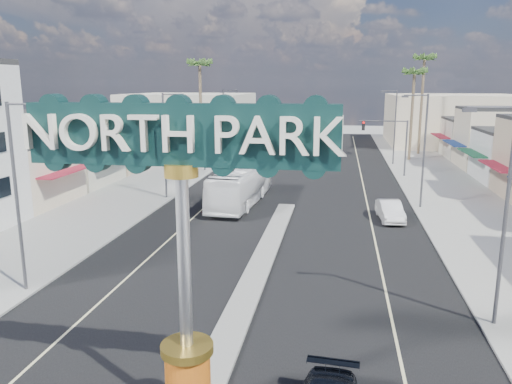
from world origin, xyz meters
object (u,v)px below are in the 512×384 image
(traffic_signal_right, at_px, (389,137))
(palm_left_far, at_px, (200,69))
(palm_right_mid, at_px, (414,77))
(traffic_signal_left, at_px, (220,134))
(palm_right_far, at_px, (424,64))
(streetlight_l_near, at_px, (19,188))
(streetlight_r_near, at_px, (502,207))
(car_parked_left, at_px, (219,195))
(streetlight_l_mid, at_px, (166,140))
(city_bus, at_px, (241,184))
(gateway_sign, at_px, (183,231))
(car_parked_right, at_px, (390,211))
(streetlight_r_far, at_px, (394,123))
(streetlight_l_far, at_px, (225,121))
(streetlight_r_mid, at_px, (422,145))

(traffic_signal_right, relative_size, palm_left_far, 0.46)
(palm_right_mid, bearing_deg, traffic_signal_left, -151.58)
(palm_right_far, bearing_deg, streetlight_l_near, -116.06)
(streetlight_r_near, height_order, palm_right_far, palm_right_far)
(traffic_signal_right, xyz_separation_m, car_parked_left, (-14.68, -15.66, -3.42))
(traffic_signal_left, height_order, palm_right_mid, palm_right_mid)
(streetlight_l_mid, bearing_deg, streetlight_l_near, -90.00)
(streetlight_l_mid, bearing_deg, palm_right_mid, 47.97)
(car_parked_left, height_order, city_bus, city_bus)
(palm_left_far, bearing_deg, gateway_sign, -74.85)
(streetlight_l_near, distance_m, palm_left_far, 40.59)
(streetlight_r_near, relative_size, car_parked_right, 2.08)
(streetlight_l_mid, height_order, car_parked_left, streetlight_l_mid)
(palm_right_far, bearing_deg, gateway_sign, -104.03)
(car_parked_right, relative_size, city_bus, 0.37)
(traffic_signal_right, xyz_separation_m, car_parked_right, (-1.32, -17.98, -3.56))
(traffic_signal_left, bearing_deg, car_parked_right, -46.52)
(traffic_signal_left, distance_m, streetlight_r_far, 21.20)
(gateway_sign, relative_size, streetlight_r_far, 1.02)
(palm_left_far, xyz_separation_m, palm_right_far, (28.00, 12.00, 0.89))
(city_bus, bearing_deg, streetlight_l_mid, 177.54)
(car_parked_left, bearing_deg, streetlight_l_near, -108.47)
(streetlight_l_far, bearing_deg, car_parked_left, -78.23)
(palm_left_far, bearing_deg, car_parked_left, -70.91)
(streetlight_l_near, xyz_separation_m, streetlight_l_far, (0.00, 42.00, 0.00))
(city_bus, bearing_deg, streetlight_l_near, -105.36)
(streetlight_l_far, distance_m, city_bus, 23.86)
(palm_right_mid, bearing_deg, car_parked_right, -99.72)
(palm_right_mid, bearing_deg, streetlight_r_mid, -95.64)
(car_parked_right, bearing_deg, palm_right_far, 73.16)
(streetlight_r_mid, distance_m, palm_right_far, 33.14)
(gateway_sign, xyz_separation_m, traffic_signal_left, (-9.18, 42.02, -1.65))
(streetlight_r_near, height_order, palm_left_far, palm_left_far)
(streetlight_r_near, bearing_deg, streetlight_l_near, 180.00)
(gateway_sign, relative_size, traffic_signal_right, 1.53)
(streetlight_l_far, bearing_deg, city_bus, -73.84)
(traffic_signal_left, xyz_separation_m, palm_left_far, (-3.82, 6.01, 7.22))
(streetlight_l_far, bearing_deg, streetlight_l_mid, -90.00)
(gateway_sign, height_order, palm_right_far, palm_right_far)
(streetlight_r_far, bearing_deg, car_parked_right, -95.65)
(streetlight_l_near, xyz_separation_m, streetlight_l_mid, (0.00, 20.00, 0.00))
(streetlight_r_mid, distance_m, streetlight_r_far, 22.00)
(streetlight_r_near, distance_m, city_bus, 24.28)
(gateway_sign, bearing_deg, streetlight_l_mid, 110.42)
(streetlight_r_far, relative_size, car_parked_right, 2.08)
(palm_right_far, bearing_deg, car_parked_right, -101.22)
(city_bus, bearing_deg, traffic_signal_left, 113.38)
(streetlight_r_near, relative_size, palm_right_mid, 0.74)
(streetlight_l_mid, bearing_deg, streetlight_r_near, -43.79)
(traffic_signal_left, distance_m, palm_right_mid, 26.01)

